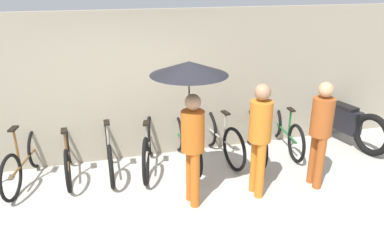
{
  "coord_description": "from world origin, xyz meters",
  "views": [
    {
      "loc": [
        -0.79,
        -3.94,
        3.07
      ],
      "look_at": [
        0.62,
        1.2,
        1.0
      ],
      "focal_mm": 35.0,
      "sensor_mm": 36.0,
      "label": 1
    }
  ],
  "objects_px": {
    "parked_bicycle_6": "(220,137)",
    "pedestrian_trailing": "(321,127)",
    "parked_bicycle_4": "(148,146)",
    "pedestrian_center": "(260,132)",
    "parked_bicycle_3": "(109,152)",
    "pedestrian_leading": "(190,94)",
    "parked_bicycle_8": "(284,130)",
    "parked_bicycle_7": "(255,135)",
    "parked_bicycle_1": "(25,160)",
    "motorcycle": "(342,121)",
    "parked_bicycle_5": "(185,143)",
    "parked_bicycle_2": "(68,155)"
  },
  "relations": [
    {
      "from": "parked_bicycle_6",
      "to": "pedestrian_leading",
      "type": "xyz_separation_m",
      "value": [
        -0.86,
        -1.2,
        1.23
      ]
    },
    {
      "from": "parked_bicycle_4",
      "to": "pedestrian_trailing",
      "type": "xyz_separation_m",
      "value": [
        2.39,
        -1.26,
        0.58
      ]
    },
    {
      "from": "parked_bicycle_1",
      "to": "pedestrian_center",
      "type": "height_order",
      "value": "pedestrian_center"
    },
    {
      "from": "parked_bicycle_8",
      "to": "pedestrian_leading",
      "type": "xyz_separation_m",
      "value": [
        -2.16,
        -1.23,
        1.26
      ]
    },
    {
      "from": "parked_bicycle_7",
      "to": "pedestrian_center",
      "type": "bearing_deg",
      "value": 168.88
    },
    {
      "from": "parked_bicycle_5",
      "to": "pedestrian_trailing",
      "type": "relative_size",
      "value": 1.05
    },
    {
      "from": "parked_bicycle_3",
      "to": "parked_bicycle_8",
      "type": "height_order",
      "value": "parked_bicycle_3"
    },
    {
      "from": "parked_bicycle_1",
      "to": "parked_bicycle_3",
      "type": "relative_size",
      "value": 1.03
    },
    {
      "from": "parked_bicycle_4",
      "to": "pedestrian_leading",
      "type": "relative_size",
      "value": 0.87
    },
    {
      "from": "parked_bicycle_6",
      "to": "pedestrian_center",
      "type": "distance_m",
      "value": 1.45
    },
    {
      "from": "parked_bicycle_4",
      "to": "parked_bicycle_6",
      "type": "relative_size",
      "value": 1.0
    },
    {
      "from": "parked_bicycle_2",
      "to": "parked_bicycle_5",
      "type": "distance_m",
      "value": 1.94
    },
    {
      "from": "parked_bicycle_5",
      "to": "pedestrian_trailing",
      "type": "xyz_separation_m",
      "value": [
        1.75,
        -1.28,
        0.6
      ]
    },
    {
      "from": "parked_bicycle_7",
      "to": "pedestrian_leading",
      "type": "xyz_separation_m",
      "value": [
        -1.51,
        -1.14,
        1.25
      ]
    },
    {
      "from": "parked_bicycle_1",
      "to": "parked_bicycle_5",
      "type": "xyz_separation_m",
      "value": [
        2.58,
        -0.03,
        -0.0
      ]
    },
    {
      "from": "parked_bicycle_4",
      "to": "parked_bicycle_7",
      "type": "height_order",
      "value": "parked_bicycle_4"
    },
    {
      "from": "parked_bicycle_1",
      "to": "pedestrian_trailing",
      "type": "distance_m",
      "value": 4.56
    },
    {
      "from": "pedestrian_leading",
      "to": "pedestrian_trailing",
      "type": "height_order",
      "value": "pedestrian_leading"
    },
    {
      "from": "parked_bicycle_6",
      "to": "pedestrian_trailing",
      "type": "distance_m",
      "value": 1.81
    },
    {
      "from": "parked_bicycle_5",
      "to": "parked_bicycle_7",
      "type": "relative_size",
      "value": 1.01
    },
    {
      "from": "parked_bicycle_2",
      "to": "parked_bicycle_3",
      "type": "xyz_separation_m",
      "value": [
        0.65,
        -0.06,
        0.0
      ]
    },
    {
      "from": "parked_bicycle_2",
      "to": "motorcycle",
      "type": "relative_size",
      "value": 0.78
    },
    {
      "from": "parked_bicycle_4",
      "to": "pedestrian_center",
      "type": "bearing_deg",
      "value": -118.56
    },
    {
      "from": "parked_bicycle_2",
      "to": "parked_bicycle_7",
      "type": "height_order",
      "value": "parked_bicycle_2"
    },
    {
      "from": "parked_bicycle_1",
      "to": "motorcycle",
      "type": "relative_size",
      "value": 0.81
    },
    {
      "from": "parked_bicycle_4",
      "to": "motorcycle",
      "type": "xyz_separation_m",
      "value": [
        3.81,
        0.07,
        0.04
      ]
    },
    {
      "from": "parked_bicycle_8",
      "to": "pedestrian_trailing",
      "type": "height_order",
      "value": "pedestrian_trailing"
    },
    {
      "from": "parked_bicycle_2",
      "to": "pedestrian_leading",
      "type": "distance_m",
      "value": 2.45
    },
    {
      "from": "parked_bicycle_1",
      "to": "pedestrian_center",
      "type": "distance_m",
      "value": 3.65
    },
    {
      "from": "parked_bicycle_7",
      "to": "pedestrian_trailing",
      "type": "distance_m",
      "value": 1.47
    },
    {
      "from": "parked_bicycle_5",
      "to": "parked_bicycle_7",
      "type": "bearing_deg",
      "value": -93.55
    },
    {
      "from": "pedestrian_trailing",
      "to": "parked_bicycle_1",
      "type": "bearing_deg",
      "value": 164.93
    },
    {
      "from": "parked_bicycle_3",
      "to": "motorcycle",
      "type": "distance_m",
      "value": 4.46
    },
    {
      "from": "parked_bicycle_3",
      "to": "parked_bicycle_7",
      "type": "xyz_separation_m",
      "value": [
        2.59,
        -0.01,
        0.0
      ]
    },
    {
      "from": "parked_bicycle_8",
      "to": "pedestrian_center",
      "type": "bearing_deg",
      "value": 145.9
    },
    {
      "from": "parked_bicycle_3",
      "to": "parked_bicycle_4",
      "type": "relative_size",
      "value": 0.93
    },
    {
      "from": "parked_bicycle_7",
      "to": "pedestrian_leading",
      "type": "height_order",
      "value": "pedestrian_leading"
    },
    {
      "from": "parked_bicycle_8",
      "to": "pedestrian_trailing",
      "type": "relative_size",
      "value": 1.06
    },
    {
      "from": "parked_bicycle_2",
      "to": "pedestrian_center",
      "type": "xyz_separation_m",
      "value": [
        2.71,
        -1.32,
        0.65
      ]
    },
    {
      "from": "parked_bicycle_4",
      "to": "parked_bicycle_6",
      "type": "height_order",
      "value": "parked_bicycle_6"
    },
    {
      "from": "parked_bicycle_3",
      "to": "pedestrian_leading",
      "type": "height_order",
      "value": "pedestrian_leading"
    },
    {
      "from": "parked_bicycle_1",
      "to": "pedestrian_leading",
      "type": "distance_m",
      "value": 2.93
    },
    {
      "from": "parked_bicycle_6",
      "to": "pedestrian_trailing",
      "type": "relative_size",
      "value": 1.07
    },
    {
      "from": "parked_bicycle_4",
      "to": "pedestrian_center",
      "type": "height_order",
      "value": "pedestrian_center"
    },
    {
      "from": "parked_bicycle_2",
      "to": "parked_bicycle_6",
      "type": "height_order",
      "value": "parked_bicycle_2"
    },
    {
      "from": "parked_bicycle_6",
      "to": "pedestrian_trailing",
      "type": "bearing_deg",
      "value": -147.69
    },
    {
      "from": "parked_bicycle_4",
      "to": "motorcycle",
      "type": "distance_m",
      "value": 3.81
    },
    {
      "from": "pedestrian_leading",
      "to": "motorcycle",
      "type": "height_order",
      "value": "pedestrian_leading"
    },
    {
      "from": "parked_bicycle_3",
      "to": "pedestrian_leading",
      "type": "bearing_deg",
      "value": -136.65
    },
    {
      "from": "parked_bicycle_1",
      "to": "parked_bicycle_5",
      "type": "height_order",
      "value": "parked_bicycle_5"
    }
  ]
}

